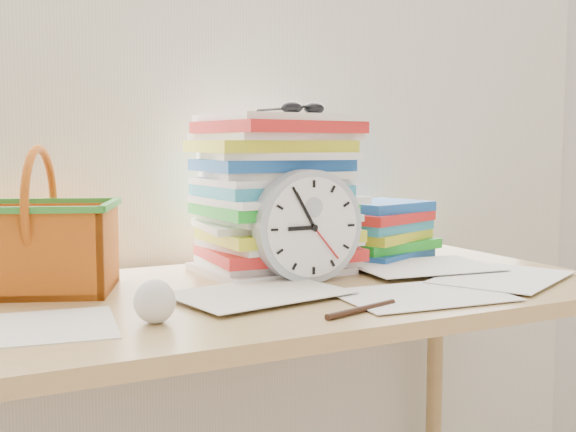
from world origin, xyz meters
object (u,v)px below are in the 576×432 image
book_stack (379,230)px  basket (41,221)px  desk (270,325)px  clock (307,226)px  paper_stack (275,194)px

book_stack → basket: 0.80m
desk → book_stack: 0.47m
book_stack → basket: bearing=-177.0°
book_stack → clock: bearing=-148.0°
basket → book_stack: bearing=24.4°
clock → book_stack: 0.36m
paper_stack → clock: paper_stack is taller
desk → paper_stack: 0.31m
clock → book_stack: size_ratio=0.84×
desk → clock: 0.21m
book_stack → basket: size_ratio=1.01×
paper_stack → book_stack: (0.30, 0.04, -0.10)m
desk → basket: (-0.40, 0.17, 0.21)m
basket → paper_stack: bearing=21.3°
basket → clock: bearing=5.1°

